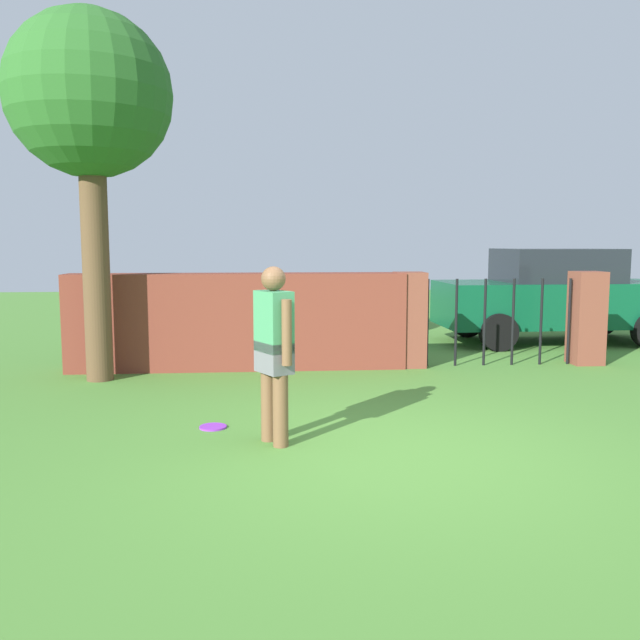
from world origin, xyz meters
name	(u,v)px	position (x,y,z in m)	size (l,w,h in m)	color
ground_plane	(394,455)	(0.00, 0.00, 0.00)	(40.00, 40.00, 0.00)	#4C8433
brick_wall	(238,321)	(-1.50, 4.10, 0.70)	(4.84, 0.50, 1.39)	brown
tree	(90,101)	(-3.31, 3.46, 3.63)	(2.11, 2.11, 4.77)	brown
person	(274,347)	(-1.02, 0.43, 0.90)	(0.37, 0.48, 1.62)	brown
fence_gate	(499,319)	(2.37, 4.10, 0.70)	(3.15, 0.44, 1.40)	brown
car	(555,296)	(4.19, 6.26, 0.86)	(4.23, 1.98, 1.72)	#0C4C2D
frisbee_purple	(213,427)	(-1.63, 0.99, 0.01)	(0.27, 0.27, 0.02)	purple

